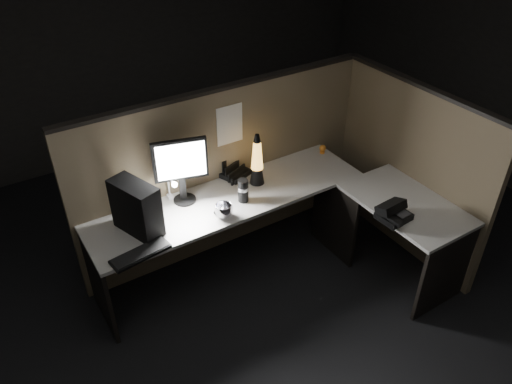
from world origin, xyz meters
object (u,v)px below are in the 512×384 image
desk_phone (393,213)px  pc_tower (136,208)px  monitor (181,165)px  lava_lamp (257,163)px  keyboard (141,254)px

desk_phone → pc_tower: bearing=148.6°
monitor → lava_lamp: monitor is taller
lava_lamp → desk_phone: (0.60, -0.95, -0.14)m
desk_phone → monitor: bearing=135.8°
keyboard → monitor: bearing=31.1°
monitor → lava_lamp: bearing=6.2°
lava_lamp → monitor: bearing=170.6°
keyboard → pc_tower: bearing=61.9°
monitor → keyboard: size_ratio=1.28×
keyboard → lava_lamp: bearing=8.1°
keyboard → lava_lamp: lava_lamp is taller
monitor → desk_phone: size_ratio=2.16×
pc_tower → lava_lamp: bearing=-15.6°
monitor → lava_lamp: (0.62, -0.10, -0.14)m
lava_lamp → desk_phone: size_ratio=1.82×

